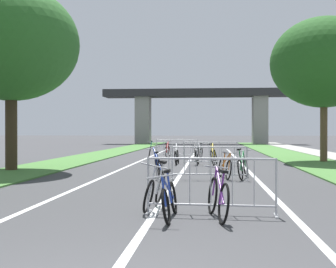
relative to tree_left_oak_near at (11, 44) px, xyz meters
The scene contains 25 objects.
grass_verge_left 12.64m from the tree_left_oak_near, 86.91° to the left, with size 2.73×61.17×0.05m, color #477A38.
grass_verge_right 17.78m from the tree_left_oak_near, 42.94° to the left, with size 2.73×61.17×0.05m, color #477A38.
sidewalk_path_right 19.57m from the tree_left_oak_near, 37.90° to the left, with size 2.16×61.17×0.08m, color #9E9B93.
lane_stripe_center 9.26m from the tree_left_oak_near, 33.30° to the left, with size 0.14×35.39×0.01m, color silver.
lane_stripe_right_lane 11.19m from the tree_left_oak_near, 25.40° to the left, with size 0.14×35.39×0.01m, color silver.
lane_stripe_left_lane 7.68m from the tree_left_oak_near, 46.81° to the left, with size 0.14×35.39×0.01m, color silver.
overpass_bridge 37.75m from the tree_left_oak_near, 79.97° to the left, with size 23.07×3.18×6.48m.
tree_left_oak_near is the anchor object (origin of this frame).
tree_right_pine_far 14.52m from the tree_left_oak_near, 24.70° to the left, with size 5.22×5.22×7.12m.
crowd_barrier_nearest 12.20m from the tree_left_oak_near, 48.00° to the right, with size 2.42×0.58×1.05m.
crowd_barrier_second 9.12m from the tree_left_oak_near, 18.54° to the right, with size 2.42×0.56×1.05m.
crowd_barrier_third 9.42m from the tree_left_oak_near, 23.83° to the left, with size 2.41×0.48×1.05m.
crowd_barrier_fourth 11.75m from the tree_left_oak_near, 58.38° to the left, with size 2.41×0.49×1.05m.
bicycle_silver_0 11.22m from the tree_left_oak_near, 50.52° to the right, with size 0.54×1.71×0.95m.
bicycle_blue_1 12.17m from the tree_left_oak_near, 52.32° to the right, with size 0.50×1.66×0.85m.
bicycle_white_2 8.54m from the tree_left_oak_near, 32.74° to the left, with size 0.51×1.75×0.98m.
bicycle_black_3 9.19m from the tree_left_oak_near, 28.82° to the left, with size 0.55×1.61×0.95m.
bicycle_red_4 11.97m from the tree_left_oak_near, 62.43° to the left, with size 0.54×1.71×0.94m.
bicycle_purple_5 12.60m from the tree_left_oak_near, 48.84° to the right, with size 0.44×1.66×0.91m.
bicycle_teal_6 10.74m from the tree_left_oak_near, 64.38° to the left, with size 0.48×1.72×1.00m.
bicycle_green_7 10.00m from the tree_left_oak_near, 13.85° to the right, with size 0.57×1.65×0.99m.
bicycle_orange_8 9.49m from the tree_left_oak_near, 13.82° to the right, with size 0.64×1.70×0.90m.
bicycle_yellow_9 9.79m from the tree_left_oak_near, 26.40° to the left, with size 0.54×1.73×1.05m.
bicycle_silver_10 12.15m from the tree_left_oak_near, 51.47° to the left, with size 0.52×1.72×0.89m.
bicycle_blue_11 7.79m from the tree_left_oak_near, 20.33° to the right, with size 0.77×1.73×1.03m.
Camera 1 is at (1.02, -3.42, 1.54)m, focal length 48.51 mm.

